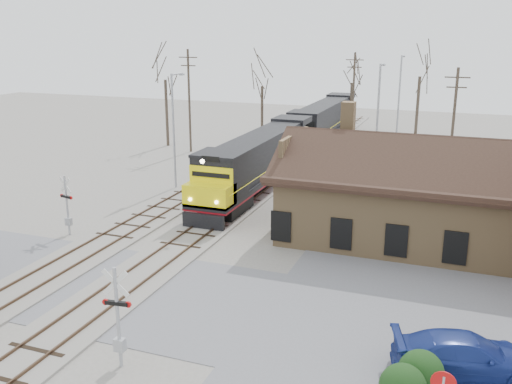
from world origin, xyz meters
TOP-DOWN VIEW (x-y plane):
  - ground at (0.00, 0.00)m, footprint 140.00×140.00m
  - road at (0.00, 0.00)m, footprint 60.00×9.00m
  - track_main at (0.00, 15.00)m, footprint 3.40×90.00m
  - track_siding at (-4.50, 15.00)m, footprint 3.40×90.00m
  - depot at (11.99, 12.00)m, footprint 15.20×9.31m
  - locomotive_lead at (0.00, 18.62)m, footprint 3.04×20.33m
  - locomotive_trailing at (0.00, 39.23)m, footprint 3.04×20.33m
  - crossbuck_near at (3.65, -5.64)m, footprint 1.14×0.30m
  - crossbuck_far at (-7.37, 5.46)m, footprint 1.06×0.33m
  - parked_car at (15.75, -1.63)m, footprint 5.72×3.57m
  - hedge_b at (14.30, -3.42)m, footprint 1.61×1.61m
  - streetlight_a at (-6.41, 17.53)m, footprint 0.25×2.04m
  - streetlight_b at (8.12, 24.93)m, footprint 0.25×2.04m
  - streetlight_c at (8.26, 37.56)m, footprint 0.25×2.04m
  - utility_pole_a at (-11.60, 30.30)m, footprint 2.00×0.24m
  - utility_pole_b at (2.52, 43.19)m, footprint 2.00×0.24m
  - utility_pole_c at (13.84, 28.28)m, footprint 2.00×0.24m
  - tree_a at (-15.36, 32.28)m, footprint 4.71×4.71m
  - tree_b at (-6.94, 39.03)m, footprint 4.04×4.04m
  - tree_c at (1.84, 45.58)m, footprint 4.10×4.10m
  - tree_d at (9.75, 41.92)m, footprint 4.92×4.92m

SIDE VIEW (x-z plane):
  - ground at x=0.00m, z-range 0.00..0.00m
  - road at x=0.00m, z-range 0.00..0.03m
  - track_main at x=0.00m, z-range -0.05..0.19m
  - track_siding at x=-4.50m, z-range -0.05..0.19m
  - parked_car at x=15.75m, z-range 0.00..1.55m
  - hedge_b at x=14.30m, z-range 0.00..1.61m
  - crossbuck_far at x=-7.37m, z-range -0.09..3.65m
  - crossbuck_near at x=3.65m, z-range -0.12..3.89m
  - locomotive_trailing at x=0.00m, z-range 0.24..4.51m
  - locomotive_lead at x=0.00m, z-range 0.11..4.63m
  - depot at x=11.99m, z-range -1.54..6.36m
  - utility_pole_c at x=13.84m, z-range 0.22..9.45m
  - streetlight_a at x=-6.41m, z-range 0.54..9.50m
  - utility_pole_b at x=2.52m, z-range 0.22..9.93m
  - streetlight_b at x=8.12m, z-range 0.54..10.13m
  - utility_pole_a at x=-11.60m, z-range 0.23..10.54m
  - streetlight_c at x=8.26m, z-range 0.54..10.27m
  - tree_b at x=-6.94m, z-range 2.10..12.01m
  - tree_c at x=1.84m, z-range 2.13..12.18m
  - tree_a at x=-15.36m, z-range 2.45..13.99m
  - tree_d at x=9.75m, z-range 2.56..14.63m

